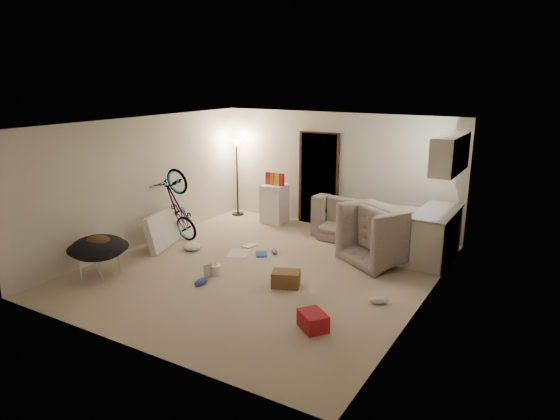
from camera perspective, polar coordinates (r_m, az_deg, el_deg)
The scene contains 36 objects.
floor at distance 8.72m, azimuth -2.00°, elevation -6.82°, with size 5.50×6.00×0.02m, color #BAA78F.
ceiling at distance 8.12m, azimuth -2.17°, elevation 9.90°, with size 5.50×6.00×0.02m, color white.
wall_back at distance 10.93m, azimuth 6.50°, elevation 4.50°, with size 5.50×0.02×2.50m, color beige.
wall_front at distance 6.13m, azimuth -17.51°, elevation -4.65°, with size 5.50×0.02×2.50m, color beige.
wall_left at distance 10.06m, azimuth -15.45°, elevation 3.13°, with size 0.02×6.00×2.50m, color beige.
wall_right at distance 7.27m, azimuth 16.55°, elevation -1.48°, with size 0.02×6.00×2.50m, color beige.
doorway at distance 11.10m, azimuth 4.50°, elevation 3.51°, with size 0.85×0.10×2.04m, color black.
door_trim at distance 11.08m, azimuth 4.43°, elevation 3.48°, with size 0.97×0.04×2.10m, color #332111.
floor_lamp at distance 11.79m, azimuth -4.96°, elevation 5.61°, with size 0.28×0.28×1.81m.
kitchen_counter at distance 9.44m, azimuth 17.32°, elevation -2.89°, with size 0.60×1.50×0.88m, color beige.
counter_top at distance 9.31m, azimuth 17.54°, elevation -0.20°, with size 0.64×1.54×0.04m, color gray.
kitchen_uppers at distance 9.08m, azimuth 18.87°, elevation 6.10°, with size 0.38×1.40×0.65m, color beige.
sofa at distance 10.28m, azimuth 10.00°, elevation -1.66°, with size 2.18×0.85×0.64m, color #394139.
armchair at distance 9.20m, azimuth 12.35°, elevation -3.36°, with size 1.19×1.04×0.77m, color #394139.
bicycle at distance 10.26m, azimuth -11.57°, elevation -1.28°, with size 0.54×1.54×0.81m, color black.
book_asset at distance 8.45m, azimuth -8.71°, elevation -7.60°, with size 0.16×0.22×0.02m, color maroon.
mini_fridge at distance 11.30m, azimuth -0.63°, elevation 0.72°, with size 0.51×0.51×0.87m, color white.
snack_box_0 at distance 11.26m, azimuth -1.38°, elevation 3.61°, with size 0.10×0.07×0.30m, color maroon.
snack_box_1 at distance 11.20m, azimuth -0.86°, elevation 3.55°, with size 0.10×0.07×0.30m, color #CF5719.
snack_box_2 at distance 11.14m, azimuth -0.33°, elevation 3.49°, with size 0.10×0.07×0.30m, color gold.
snack_box_3 at distance 11.08m, azimuth 0.20°, elevation 3.42°, with size 0.10×0.07×0.30m, color maroon.
saucer_chair at distance 8.79m, azimuth -20.01°, elevation -4.64°, with size 0.98×0.98×0.69m.
hoodie at distance 8.68m, azimuth -20.07°, elevation -3.50°, with size 0.48×0.40×0.22m, color #4A2E19.
sofa_drape at distance 10.58m, azimuth 5.25°, elevation 0.23°, with size 0.56×0.46×0.28m, color black.
tv_box at distance 9.95m, azimuth -13.33°, elevation -2.20°, with size 0.13×1.07×0.71m, color silver.
drink_case_a at distance 8.00m, azimuth 0.68°, elevation -7.86°, with size 0.44×0.31×0.25m, color brown.
drink_case_b at distance 6.76m, azimuth 3.79°, elevation -12.51°, with size 0.40×0.30×0.23m, color maroon.
juicer at distance 8.50m, azimuth -7.35°, elevation -6.73°, with size 0.18×0.18×0.25m.
newspaper at distance 9.47m, azimuth -4.79°, elevation -4.97°, with size 0.38×0.50×0.01m, color beige.
book_blue at distance 9.37m, azimuth -2.13°, elevation -5.07°, with size 0.21×0.28×0.03m, color #294796.
book_white at distance 9.84m, azimuth -3.54°, elevation -4.10°, with size 0.20×0.26×0.02m, color silver.
shoe_1 at distance 9.42m, azimuth -0.65°, elevation -4.74°, with size 0.25×0.10×0.09m, color slate.
shoe_2 at distance 8.17m, azimuth -9.02°, elevation -8.09°, with size 0.28×0.11×0.10m, color #294796.
shoe_4 at distance 7.59m, azimuth 11.26°, elevation -10.10°, with size 0.28×0.11×0.10m, color white.
clothes_lump_b at distance 10.78m, azimuth 5.60°, elevation -2.10°, with size 0.45×0.39×0.14m, color black.
clothes_lump_c at distance 9.79m, azimuth -10.02°, elevation -4.11°, with size 0.40×0.35×0.13m, color silver.
Camera 1 is at (4.39, -6.80, 3.25)m, focal length 32.00 mm.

